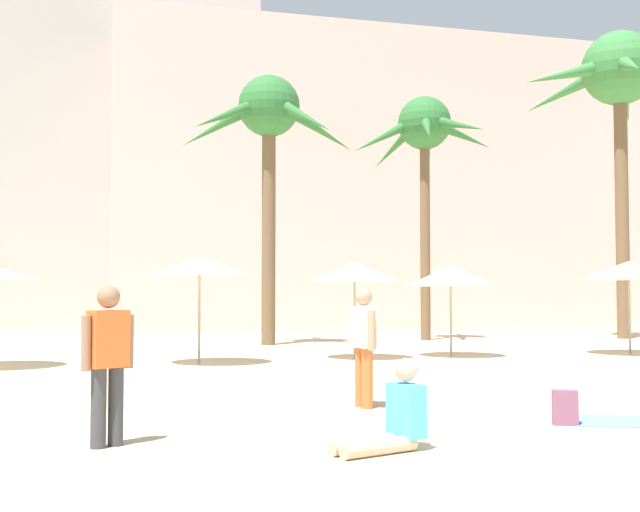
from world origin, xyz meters
The scene contains 15 objects.
ground centered at (0.00, 0.00, 0.00)m, with size 120.00×120.00×0.00m, color beige.
hotel_pink centered at (9.40, 30.72, 6.56)m, with size 25.94×9.41×13.12m, color beige.
hotel_tower_gray centered at (-5.68, 36.09, 12.98)m, with size 17.68×10.77×25.96m, color #A8A8A3.
palm_tree_far_left centered at (6.88, 19.77, 6.99)m, with size 5.57×5.27×8.38m.
palm_tree_left centered at (1.16, 18.57, 6.84)m, with size 5.66×5.54×8.40m.
palm_tree_center centered at (13.97, 18.77, 9.13)m, with size 8.16×7.73×10.95m.
cafe_umbrella_0 centered at (4.71, 12.86, 2.03)m, with size 2.23×2.23×2.30m.
cafe_umbrella_2 centered at (-1.64, 12.36, 2.20)m, with size 2.36×2.36×2.40m.
cafe_umbrella_3 centered at (9.49, 12.29, 2.19)m, with size 2.59×2.59×2.43m.
cafe_umbrella_4 centered at (2.18, 12.86, 2.12)m, with size 2.19×2.19×2.37m.
beach_towel centered at (2.63, 2.77, 0.01)m, with size 1.53×0.95×0.01m, color #6684E0.
backpack centered at (1.71, 2.80, 0.20)m, with size 0.35×0.33×0.42m.
person_mid_right centered at (-0.86, 1.81, 0.32)m, with size 1.04×0.68×0.92m.
person_mid_left centered at (-3.65, 2.77, 0.92)m, with size 0.57×0.39×1.67m.
person_near_left centered at (-0.19, 4.82, 0.91)m, with size 0.28×0.61×1.66m.
Camera 1 is at (-3.67, -5.95, 1.59)m, focal length 45.31 mm.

